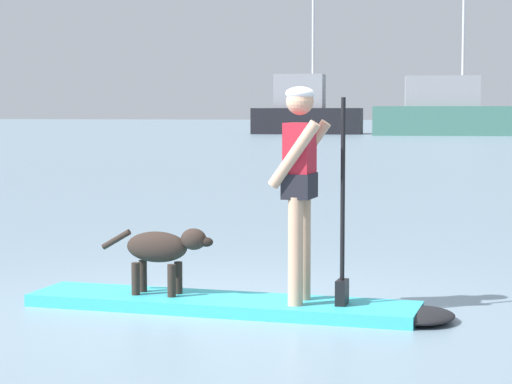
{
  "coord_description": "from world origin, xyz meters",
  "views": [
    {
      "loc": [
        2.61,
        -7.58,
        1.63
      ],
      "look_at": [
        0.0,
        1.0,
        0.9
      ],
      "focal_mm": 68.92,
      "sensor_mm": 36.0,
      "label": 1
    }
  ],
  "objects_px": {
    "moored_boat_outer": "(305,112)",
    "moored_boat_port": "(451,113)",
    "person_paddler": "(302,178)",
    "dog": "(162,249)",
    "paddleboard": "(247,305)"
  },
  "relations": [
    {
      "from": "paddleboard",
      "to": "dog",
      "type": "bearing_deg",
      "value": -179.66
    },
    {
      "from": "moored_boat_outer",
      "to": "moored_boat_port",
      "type": "xyz_separation_m",
      "value": [
        10.96,
        -1.59,
        -0.09
      ]
    },
    {
      "from": "person_paddler",
      "to": "dog",
      "type": "distance_m",
      "value": 1.35
    },
    {
      "from": "paddleboard",
      "to": "moored_boat_outer",
      "type": "height_order",
      "value": "moored_boat_outer"
    },
    {
      "from": "moored_boat_port",
      "to": "moored_boat_outer",
      "type": "bearing_deg",
      "value": 171.76
    },
    {
      "from": "person_paddler",
      "to": "dog",
      "type": "bearing_deg",
      "value": -179.66
    },
    {
      "from": "paddleboard",
      "to": "moored_boat_port",
      "type": "distance_m",
      "value": 62.96
    },
    {
      "from": "person_paddler",
      "to": "moored_boat_outer",
      "type": "height_order",
      "value": "moored_boat_outer"
    },
    {
      "from": "dog",
      "to": "moored_boat_port",
      "type": "distance_m",
      "value": 62.91
    },
    {
      "from": "person_paddler",
      "to": "moored_boat_outer",
      "type": "distance_m",
      "value": 66.33
    },
    {
      "from": "paddleboard",
      "to": "moored_boat_outer",
      "type": "bearing_deg",
      "value": 103.63
    },
    {
      "from": "paddleboard",
      "to": "moored_boat_port",
      "type": "xyz_separation_m",
      "value": [
        -4.64,
        62.77,
        1.53
      ]
    },
    {
      "from": "moored_boat_port",
      "to": "dog",
      "type": "bearing_deg",
      "value": -86.45
    },
    {
      "from": "moored_boat_port",
      "to": "person_paddler",
      "type": "bearing_deg",
      "value": -85.36
    },
    {
      "from": "person_paddler",
      "to": "moored_boat_port",
      "type": "xyz_separation_m",
      "value": [
        -5.1,
        62.77,
        0.47
      ]
    }
  ]
}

